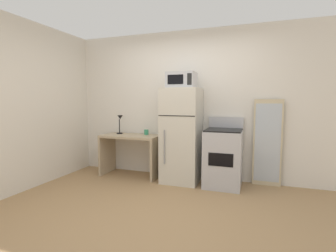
# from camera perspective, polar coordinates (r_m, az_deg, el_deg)

# --- Properties ---
(ground_plane) EXTENTS (12.00, 12.00, 0.00)m
(ground_plane) POSITION_cam_1_polar(r_m,az_deg,el_deg) (3.23, -3.58, -19.40)
(ground_plane) COLOR #9E7A51
(wall_back_white) EXTENTS (5.00, 0.10, 2.60)m
(wall_back_white) POSITION_cam_1_polar(r_m,az_deg,el_deg) (4.54, 4.75, 4.82)
(wall_back_white) COLOR silver
(wall_back_white) RESTS_ON ground
(wall_left_brick) EXTENTS (0.10, 4.00, 2.60)m
(wall_left_brick) POSITION_cam_1_polar(r_m,az_deg,el_deg) (4.29, -31.92, 3.93)
(wall_left_brick) COLOR silver
(wall_left_brick) RESTS_ON ground
(desk) EXTENTS (1.06, 0.54, 0.75)m
(desk) POSITION_cam_1_polar(r_m,az_deg,el_deg) (4.66, -8.41, -4.91)
(desk) COLOR tan
(desk) RESTS_ON ground
(desk_lamp) EXTENTS (0.14, 0.12, 0.35)m
(desk_lamp) POSITION_cam_1_polar(r_m,az_deg,el_deg) (4.79, -10.87, 1.07)
(desk_lamp) COLOR black
(desk_lamp) RESTS_ON desk
(coffee_mug) EXTENTS (0.08, 0.08, 0.09)m
(coffee_mug) POSITION_cam_1_polar(r_m,az_deg,el_deg) (4.62, -4.95, -1.41)
(coffee_mug) COLOR #338C66
(coffee_mug) RESTS_ON desk
(refrigerator) EXTENTS (0.61, 0.61, 1.58)m
(refrigerator) POSITION_cam_1_polar(r_m,az_deg,el_deg) (4.24, 3.08, -2.16)
(refrigerator) COLOR beige
(refrigerator) RESTS_ON ground
(microwave) EXTENTS (0.46, 0.35, 0.26)m
(microwave) POSITION_cam_1_polar(r_m,az_deg,el_deg) (4.19, 3.07, 10.37)
(microwave) COLOR #B7B7BC
(microwave) RESTS_ON refrigerator
(oven_range) EXTENTS (0.57, 0.61, 1.10)m
(oven_range) POSITION_cam_1_polar(r_m,az_deg,el_deg) (4.15, 12.43, -6.99)
(oven_range) COLOR #B7B7BC
(oven_range) RESTS_ON ground
(leaning_mirror) EXTENTS (0.44, 0.03, 1.40)m
(leaning_mirror) POSITION_cam_1_polar(r_m,az_deg,el_deg) (4.33, 21.68, -3.58)
(leaning_mirror) COLOR #C6B793
(leaning_mirror) RESTS_ON ground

